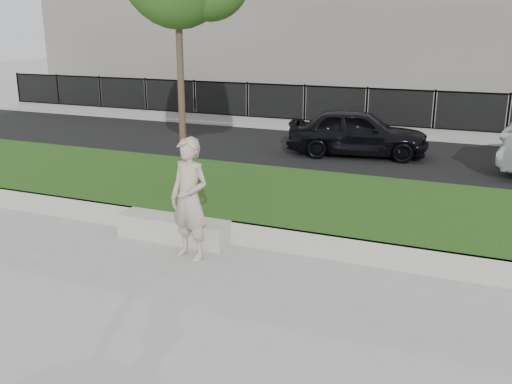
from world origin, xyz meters
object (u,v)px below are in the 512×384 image
at_px(stone_bench, 174,229).
at_px(car_dark, 358,132).
at_px(book, 182,217).
at_px(man, 190,199).

height_order(stone_bench, car_dark, car_dark).
bearing_deg(stone_bench, book, 23.58).
bearing_deg(man, car_dark, 97.93).
bearing_deg(car_dark, man, 165.18).
distance_m(book, car_dark, 7.75).
bearing_deg(man, stone_bench, 152.76).
xyz_separation_m(stone_bench, man, (0.65, -0.55, 0.77)).
bearing_deg(car_dark, book, 161.00).
distance_m(man, car_dark, 8.29).
height_order(stone_bench, man, man).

